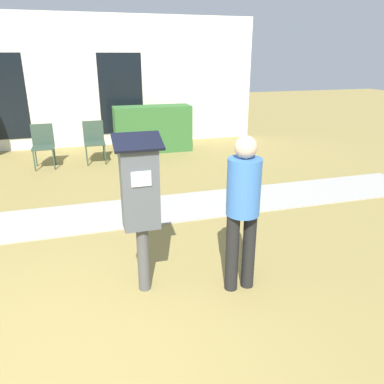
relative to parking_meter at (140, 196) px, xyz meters
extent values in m
plane|color=olive|center=(-0.79, -0.86, -1.02)|extent=(40.00, 40.00, 0.00)
cube|color=#A3A099|center=(-0.79, 1.99, -1.01)|extent=(12.00, 1.10, 0.02)
cube|color=silver|center=(-0.79, 6.85, 0.58)|extent=(10.00, 0.24, 3.20)
cube|color=black|center=(-2.19, 6.72, 0.28)|extent=(1.10, 0.02, 2.00)
cube|color=black|center=(0.61, 6.72, 0.28)|extent=(1.10, 0.02, 2.00)
cylinder|color=#4C4C4C|center=(0.00, 0.00, -0.67)|extent=(0.12, 0.12, 0.70)
cube|color=#4C5156|center=(0.00, 0.00, 0.08)|extent=(0.34, 0.22, 0.80)
cube|color=silver|center=(0.00, -0.12, 0.20)|extent=(0.18, 0.01, 0.14)
cube|color=black|center=(0.00, 0.00, 0.51)|extent=(0.44, 0.31, 0.12)
cylinder|color=black|center=(0.85, -0.25, -0.61)|extent=(0.13, 0.13, 0.82)
cylinder|color=black|center=(1.03, -0.25, -0.61)|extent=(0.13, 0.13, 0.82)
cylinder|color=#386BB7|center=(0.94, -0.25, 0.08)|extent=(0.32, 0.32, 0.55)
sphere|color=#D8AD8C|center=(0.94, -0.25, 0.46)|extent=(0.21, 0.21, 0.21)
cylinder|color=#334738|center=(-1.45, 4.72, -0.81)|extent=(0.03, 0.03, 0.42)
cylinder|color=#334738|center=(-1.07, 4.72, -0.81)|extent=(0.03, 0.03, 0.42)
cylinder|color=#334738|center=(-1.45, 5.10, -0.81)|extent=(0.03, 0.03, 0.42)
cylinder|color=#334738|center=(-1.07, 5.10, -0.81)|extent=(0.03, 0.03, 0.42)
cube|color=#334738|center=(-1.26, 4.91, -0.58)|extent=(0.44, 0.44, 0.04)
cube|color=#334738|center=(-1.26, 5.11, -0.34)|extent=(0.44, 0.04, 0.44)
cylinder|color=#334738|center=(-0.41, 4.81, -0.81)|extent=(0.03, 0.03, 0.42)
cylinder|color=#334738|center=(-0.03, 4.81, -0.81)|extent=(0.03, 0.03, 0.42)
cylinder|color=#334738|center=(-0.41, 5.19, -0.81)|extent=(0.03, 0.03, 0.42)
cylinder|color=#334738|center=(-0.03, 5.19, -0.81)|extent=(0.03, 0.03, 0.42)
cube|color=#334738|center=(-0.22, 5.00, -0.58)|extent=(0.44, 0.44, 0.04)
cube|color=#334738|center=(-0.22, 5.21, -0.34)|extent=(0.44, 0.04, 0.44)
cube|color=#33662D|center=(1.21, 5.71, -0.47)|extent=(1.84, 0.60, 1.10)
camera|label=1|loc=(-0.47, -3.26, 1.24)|focal=35.00mm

